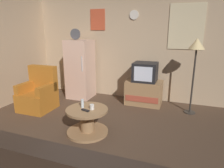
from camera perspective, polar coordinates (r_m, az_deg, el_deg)
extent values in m
plane|color=#4C3828|center=(3.40, -7.54, -15.99)|extent=(12.00, 12.00, 0.00)
cube|color=tan|center=(5.21, 4.55, 10.13)|extent=(5.20, 0.10, 2.58)
cube|color=beige|center=(4.94, 20.39, 15.04)|extent=(0.76, 0.02, 1.00)
cube|color=#C64C2D|center=(5.41, -4.10, 17.77)|extent=(0.40, 0.02, 0.52)
cylinder|color=silver|center=(5.11, 6.31, 18.96)|extent=(0.22, 0.03, 0.22)
cube|color=beige|center=(5.28, -9.01, 4.14)|extent=(0.60, 0.60, 1.50)
cylinder|color=silver|center=(4.88, -8.56, 5.63)|extent=(0.02, 0.02, 0.36)
cylinder|color=#4C4C51|center=(5.14, -10.38, 13.78)|extent=(0.26, 0.04, 0.26)
cube|color=#9E754C|center=(4.89, 9.03, -2.39)|extent=(0.84, 0.52, 0.57)
cube|color=#AD4733|center=(4.67, 8.35, -4.33)|extent=(0.76, 0.01, 0.14)
cube|color=black|center=(4.76, 9.42, 3.41)|extent=(0.54, 0.50, 0.44)
cube|color=silver|center=(4.51, 8.82, 2.79)|extent=(0.41, 0.01, 0.33)
cylinder|color=#332D28|center=(4.73, 21.17, -7.46)|extent=(0.24, 0.24, 0.02)
cylinder|color=#332D28|center=(4.52, 22.01, 0.66)|extent=(0.04, 0.04, 1.40)
cone|color=#F2D18C|center=(4.40, 23.03, 10.53)|extent=(0.32, 0.32, 0.22)
cylinder|color=#9E754C|center=(3.65, -6.95, -13.25)|extent=(0.72, 0.72, 0.04)
cylinder|color=#9E754C|center=(3.55, -7.05, -10.37)|extent=(0.24, 0.24, 0.41)
cylinder|color=#9E754C|center=(3.47, -7.16, -7.34)|extent=(0.72, 0.72, 0.04)
cylinder|color=silver|center=(3.51, -8.41, -5.48)|extent=(0.05, 0.05, 0.15)
cylinder|color=silver|center=(3.42, -5.72, -6.49)|extent=(0.08, 0.08, 0.09)
cube|color=black|center=(3.38, -7.58, -7.41)|extent=(0.16, 0.08, 0.02)
cube|color=#B2661E|center=(4.81, -20.43, -4.56)|extent=(0.68, 0.68, 0.40)
cube|color=#B2661E|center=(4.87, -19.00, 1.71)|extent=(0.68, 0.16, 0.56)
cube|color=#B2661E|center=(4.91, -23.26, -0.79)|extent=(0.12, 0.60, 0.20)
cube|color=#B2661E|center=(4.55, -18.07, -1.49)|extent=(0.12, 0.60, 0.20)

